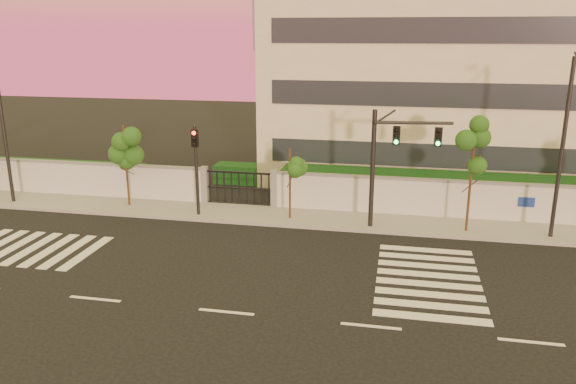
% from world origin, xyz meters
% --- Properties ---
extents(ground, '(120.00, 120.00, 0.00)m').
position_xyz_m(ground, '(0.00, 0.00, 0.00)').
color(ground, black).
rests_on(ground, ground).
extents(sidewalk, '(60.00, 3.00, 0.15)m').
position_xyz_m(sidewalk, '(0.00, 10.50, 0.07)').
color(sidewalk, gray).
rests_on(sidewalk, ground).
extents(perimeter_wall, '(60.00, 0.36, 2.20)m').
position_xyz_m(perimeter_wall, '(0.10, 12.00, 1.07)').
color(perimeter_wall, '#B6B8BD').
rests_on(perimeter_wall, ground).
extents(hedge_row, '(41.00, 4.25, 1.80)m').
position_xyz_m(hedge_row, '(1.17, 14.74, 0.82)').
color(hedge_row, black).
rests_on(hedge_row, ground).
extents(institutional_building, '(24.40, 12.40, 12.25)m').
position_xyz_m(institutional_building, '(9.00, 21.99, 6.16)').
color(institutional_building, beige).
rests_on(institutional_building, ground).
extents(road_markings, '(57.00, 7.62, 0.02)m').
position_xyz_m(road_markings, '(-1.58, 3.76, 0.01)').
color(road_markings, silver).
rests_on(road_markings, ground).
extents(street_tree_c, '(1.45, 1.15, 4.61)m').
position_xyz_m(street_tree_c, '(-8.95, 10.65, 3.39)').
color(street_tree_c, '#382314').
rests_on(street_tree_c, ground).
extents(street_tree_d, '(1.38, 1.10, 3.82)m').
position_xyz_m(street_tree_d, '(0.27, 10.15, 2.81)').
color(street_tree_d, '#382314').
rests_on(street_tree_d, ground).
extents(street_tree_e, '(1.54, 1.23, 5.63)m').
position_xyz_m(street_tree_e, '(9.01, 9.94, 4.14)').
color(street_tree_e, '#382314').
rests_on(street_tree_e, ground).
extents(traffic_signal_main, '(3.73, 0.59, 5.91)m').
position_xyz_m(traffic_signal_main, '(5.14, 9.71, 3.74)').
color(traffic_signal_main, black).
rests_on(traffic_signal_main, ground).
extents(traffic_signal_secondary, '(0.38, 0.35, 4.87)m').
position_xyz_m(traffic_signal_secondary, '(-4.60, 9.77, 3.09)').
color(traffic_signal_secondary, black).
rests_on(traffic_signal_secondary, ground).
extents(streetlight_west, '(0.55, 2.20, 9.14)m').
position_xyz_m(streetlight_west, '(-15.75, 9.78, 4.94)').
color(streetlight_west, black).
rests_on(streetlight_west, ground).
extents(streetlight_east, '(0.53, 2.12, 8.80)m').
position_xyz_m(streetlight_east, '(12.80, 9.70, 4.75)').
color(streetlight_east, black).
rests_on(streetlight_east, ground).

